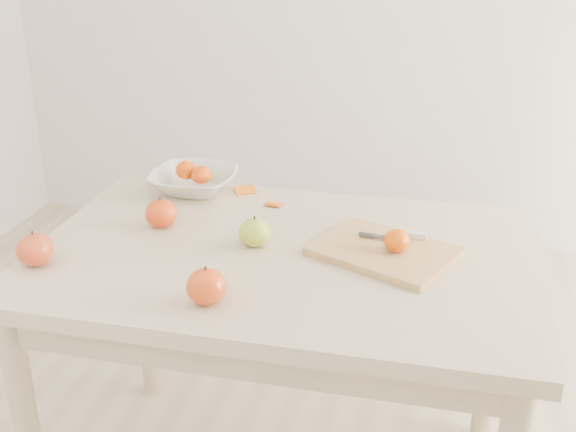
# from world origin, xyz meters

# --- Properties ---
(table) EXTENTS (1.20, 0.80, 0.75)m
(table) POSITION_xyz_m (0.00, 0.00, 0.65)
(table) COLOR beige
(table) RESTS_ON ground
(cutting_board) EXTENTS (0.38, 0.34, 0.02)m
(cutting_board) POSITION_xyz_m (0.24, 0.03, 0.76)
(cutting_board) COLOR tan
(cutting_board) RESTS_ON table
(board_tangerine) EXTENTS (0.06, 0.06, 0.05)m
(board_tangerine) POSITION_xyz_m (0.27, 0.02, 0.80)
(board_tangerine) COLOR #D44107
(board_tangerine) RESTS_ON cutting_board
(fruit_bowl) EXTENTS (0.24, 0.24, 0.06)m
(fruit_bowl) POSITION_xyz_m (-0.34, 0.32, 0.78)
(fruit_bowl) COLOR silver
(fruit_bowl) RESTS_ON table
(bowl_tangerine_near) EXTENTS (0.06, 0.06, 0.05)m
(bowl_tangerine_near) POSITION_xyz_m (-0.37, 0.33, 0.81)
(bowl_tangerine_near) COLOR #E84208
(bowl_tangerine_near) RESTS_ON fruit_bowl
(bowl_tangerine_far) EXTENTS (0.06, 0.06, 0.05)m
(bowl_tangerine_far) POSITION_xyz_m (-0.31, 0.31, 0.81)
(bowl_tangerine_far) COLOR #E23D07
(bowl_tangerine_far) RESTS_ON fruit_bowl
(orange_peel_a) EXTENTS (0.07, 0.07, 0.01)m
(orange_peel_a) POSITION_xyz_m (-0.20, 0.35, 0.75)
(orange_peel_a) COLOR orange
(orange_peel_a) RESTS_ON table
(orange_peel_b) EXTENTS (0.05, 0.04, 0.01)m
(orange_peel_b) POSITION_xyz_m (-0.09, 0.27, 0.75)
(orange_peel_b) COLOR #C8510E
(orange_peel_b) RESTS_ON table
(paring_knife) EXTENTS (0.17, 0.05, 0.01)m
(paring_knife) POSITION_xyz_m (0.28, 0.10, 0.78)
(paring_knife) COLOR silver
(paring_knife) RESTS_ON cutting_board
(apple_green) EXTENTS (0.08, 0.08, 0.07)m
(apple_green) POSITION_xyz_m (-0.07, 0.01, 0.79)
(apple_green) COLOR olive
(apple_green) RESTS_ON table
(apple_red_a) EXTENTS (0.08, 0.08, 0.07)m
(apple_red_a) POSITION_xyz_m (-0.34, 0.07, 0.79)
(apple_red_a) COLOR #9C0A08
(apple_red_a) RESTS_ON table
(apple_red_d) EXTENTS (0.09, 0.09, 0.08)m
(apple_red_d) POSITION_xyz_m (-0.54, -0.20, 0.79)
(apple_red_d) COLOR maroon
(apple_red_d) RESTS_ON table
(apple_red_c) EXTENTS (0.09, 0.09, 0.08)m
(apple_red_c) POSITION_xyz_m (-0.10, -0.28, 0.79)
(apple_red_c) COLOR #9F210F
(apple_red_c) RESTS_ON table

